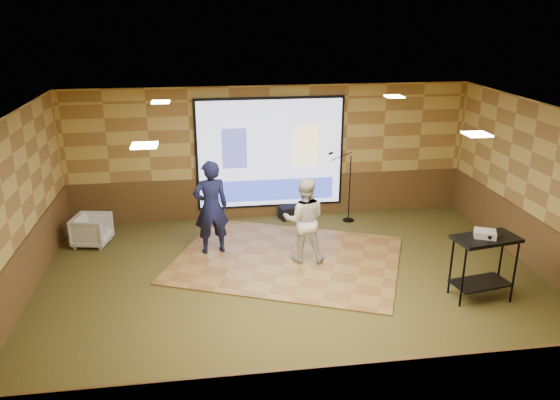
{
  "coord_description": "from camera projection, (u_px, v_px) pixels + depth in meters",
  "views": [
    {
      "loc": [
        -1.47,
        -8.29,
        4.6
      ],
      "look_at": [
        -0.15,
        0.9,
        1.3
      ],
      "focal_mm": 35.0,
      "sensor_mm": 36.0,
      "label": 1
    }
  ],
  "objects": [
    {
      "name": "downlight_se",
      "position": [
        477.0,
        134.0,
        7.37
      ],
      "size": [
        0.32,
        0.32,
        0.02
      ],
      "primitive_type": "cube",
      "color": "#FFE9BF",
      "rests_on": "room_shell"
    },
    {
      "name": "duffel_bag",
      "position": [
        290.0,
        212.0,
        12.49
      ],
      "size": [
        0.52,
        0.41,
        0.29
      ],
      "primitive_type": "cube",
      "rotation": [
        0.0,
        0.0,
        0.23
      ],
      "color": "black",
      "rests_on": "ground"
    },
    {
      "name": "player_left",
      "position": [
        211.0,
        207.0,
        10.47
      ],
      "size": [
        0.75,
        0.56,
        1.86
      ],
      "primitive_type": "imported",
      "rotation": [
        0.0,
        0.0,
        3.33
      ],
      "color": "#12163B",
      "rests_on": "dance_floor"
    },
    {
      "name": "mic_stand",
      "position": [
        347.0,
        200.0,
        12.24
      ],
      "size": [
        0.64,
        0.26,
        1.64
      ],
      "rotation": [
        0.0,
        0.0,
        -0.02
      ],
      "color": "black",
      "rests_on": "ground"
    },
    {
      "name": "wainscot_left",
      "position": [
        20.0,
        280.0,
        8.71
      ],
      "size": [
        0.04,
        7.0,
        0.95
      ],
      "primitive_type": "cube",
      "color": "#543D1C",
      "rests_on": "ground"
    },
    {
      "name": "player_right",
      "position": [
        304.0,
        220.0,
        10.15
      ],
      "size": [
        0.89,
        0.74,
        1.64
      ],
      "primitive_type": "imported",
      "rotation": [
        0.0,
        0.0,
        2.98
      ],
      "color": "silver",
      "rests_on": "dance_floor"
    },
    {
      "name": "banquet_chair",
      "position": [
        92.0,
        230.0,
        11.06
      ],
      "size": [
        0.81,
        0.8,
        0.63
      ],
      "primitive_type": "imported",
      "rotation": [
        0.0,
        0.0,
        1.37
      ],
      "color": "gray",
      "rests_on": "ground"
    },
    {
      "name": "projector_screen",
      "position": [
        270.0,
        155.0,
        12.18
      ],
      "size": [
        3.32,
        0.06,
        2.52
      ],
      "color": "black",
      "rests_on": "room_shell"
    },
    {
      "name": "wainscot_back",
      "position": [
        270.0,
        196.0,
        12.55
      ],
      "size": [
        9.0,
        0.04,
        0.95
      ],
      "primitive_type": "cube",
      "color": "#543D1C",
      "rests_on": "ground"
    },
    {
      "name": "av_table",
      "position": [
        484.0,
        254.0,
        8.87
      ],
      "size": [
        1.05,
        0.55,
        1.1
      ],
      "rotation": [
        0.0,
        0.0,
        0.17
      ],
      "color": "black",
      "rests_on": "ground"
    },
    {
      "name": "ground",
      "position": [
        296.0,
        287.0,
        9.47
      ],
      "size": [
        9.0,
        9.0,
        0.0
      ],
      "primitive_type": "plane",
      "color": "#2E3C1B",
      "rests_on": "ground"
    },
    {
      "name": "wainscot_front",
      "position": [
        349.0,
        400.0,
        6.06
      ],
      "size": [
        9.0,
        0.04,
        0.95
      ],
      "primitive_type": "cube",
      "color": "#543D1C",
      "rests_on": "ground"
    },
    {
      "name": "dance_floor",
      "position": [
        288.0,
        259.0,
        10.49
      ],
      "size": [
        5.06,
        4.52,
        0.03
      ],
      "primitive_type": "cube",
      "rotation": [
        0.0,
        0.0,
        -0.39
      ],
      "color": "olive",
      "rests_on": "ground"
    },
    {
      "name": "wainscot_right",
      "position": [
        539.0,
        247.0,
        9.91
      ],
      "size": [
        0.04,
        7.0,
        0.95
      ],
      "primitive_type": "cube",
      "color": "#543D1C",
      "rests_on": "ground"
    },
    {
      "name": "downlight_ne",
      "position": [
        394.0,
        97.0,
        10.45
      ],
      "size": [
        0.32,
        0.32,
        0.02
      ],
      "primitive_type": "cube",
      "color": "#FFE9BF",
      "rests_on": "room_shell"
    },
    {
      "name": "downlight_sw",
      "position": [
        144.0,
        145.0,
        6.78
      ],
      "size": [
        0.32,
        0.32,
        0.02
      ],
      "primitive_type": "cube",
      "color": "#FFE9BF",
      "rests_on": "room_shell"
    },
    {
      "name": "downlight_nw",
      "position": [
        161.0,
        102.0,
        9.85
      ],
      "size": [
        0.32,
        0.32,
        0.02
      ],
      "primitive_type": "cube",
      "color": "#FFE9BF",
      "rests_on": "room_shell"
    },
    {
      "name": "room_shell",
      "position": [
        297.0,
        172.0,
        8.77
      ],
      "size": [
        9.04,
        7.04,
        3.02
      ],
      "color": "tan",
      "rests_on": "ground"
    },
    {
      "name": "projector",
      "position": [
        485.0,
        234.0,
        8.76
      ],
      "size": [
        0.41,
        0.39,
        0.11
      ],
      "primitive_type": "cube",
      "rotation": [
        0.0,
        0.0,
        -0.42
      ],
      "color": "silver",
      "rests_on": "av_table"
    }
  ]
}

